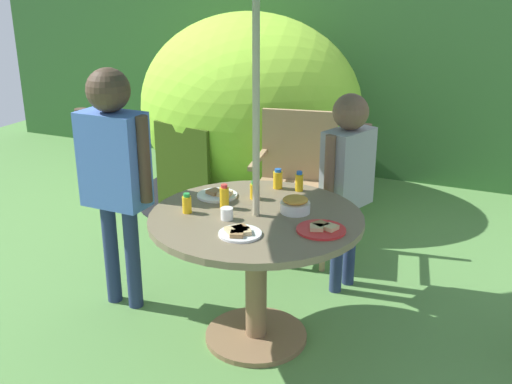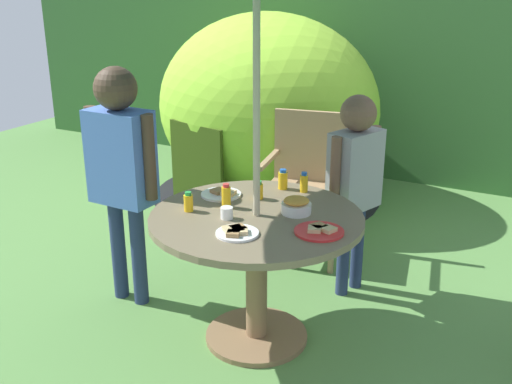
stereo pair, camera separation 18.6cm
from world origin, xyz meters
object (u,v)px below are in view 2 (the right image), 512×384
object	(u,v)px
plate_far_right	(319,231)
juice_bottle_near_right	(226,196)
garden_table	(257,247)
juice_bottle_mid_right	(258,191)
child_in_blue_shirt	(121,157)
cup_near	(227,213)
juice_bottle_near_left	(283,180)
plate_center_back	(237,232)
dome_tent	(267,108)
juice_bottle_far_left	(188,202)
child_in_grey_shirt	(355,170)
juice_bottle_mid_left	(304,183)
wooden_chair	(307,175)
plate_center_front	(222,194)
snack_bowl	(296,206)

from	to	relation	value
plate_far_right	juice_bottle_near_right	size ratio (longest dim) A/B	1.84
garden_table	juice_bottle_mid_right	bearing A→B (deg)	115.40
child_in_blue_shirt	cup_near	size ratio (longest dim) A/B	22.54
juice_bottle_near_left	cup_near	world-z (taller)	juice_bottle_near_left
juice_bottle_mid_right	plate_center_back	bearing A→B (deg)	-74.51
dome_tent	cup_near	world-z (taller)	dome_tent
juice_bottle_far_left	garden_table	bearing A→B (deg)	18.13
child_in_grey_shirt	juice_bottle_mid_left	bearing A→B (deg)	-11.77
juice_bottle_near_left	cup_near	size ratio (longest dim) A/B	1.84
plate_center_back	juice_bottle_mid_right	world-z (taller)	juice_bottle_mid_right
wooden_chair	child_in_blue_shirt	world-z (taller)	child_in_blue_shirt
plate_far_right	juice_bottle_far_left	distance (m)	0.71
juice_bottle_mid_left	juice_bottle_mid_right	distance (m)	0.28
wooden_chair	juice_bottle_mid_left	bearing A→B (deg)	-79.02
plate_center_back	juice_bottle_mid_right	distance (m)	0.50
plate_center_back	plate_far_right	bearing A→B (deg)	30.81
child_in_grey_shirt	cup_near	bearing A→B (deg)	-4.20
dome_tent	plate_far_right	size ratio (longest dim) A/B	10.27
plate_center_front	juice_bottle_far_left	world-z (taller)	juice_bottle_far_left
garden_table	child_in_blue_shirt	size ratio (longest dim) A/B	0.77
child_in_blue_shirt	juice_bottle_near_left	xyz separation A→B (m)	(0.83, 0.40, -0.13)
dome_tent	juice_bottle_far_left	xyz separation A→B (m)	(0.65, -2.21, -0.01)
juice_bottle_near_right	juice_bottle_far_left	world-z (taller)	juice_bottle_near_right
child_in_blue_shirt	dome_tent	bearing A→B (deg)	94.50
juice_bottle_near_left	plate_center_back	bearing A→B (deg)	-83.25
child_in_blue_shirt	juice_bottle_far_left	xyz separation A→B (m)	(0.54, -0.14, -0.13)
child_in_blue_shirt	juice_bottle_near_left	size ratio (longest dim) A/B	12.24
garden_table	wooden_chair	size ratio (longest dim) A/B	1.11
child_in_blue_shirt	snack_bowl	bearing A→B (deg)	6.70
plate_far_right	cup_near	size ratio (longest dim) A/B	3.79
wooden_chair	dome_tent	world-z (taller)	dome_tent
juice_bottle_near_right	juice_bottle_far_left	size ratio (longest dim) A/B	1.23
garden_table	juice_bottle_far_left	bearing A→B (deg)	-161.87
plate_far_right	cup_near	distance (m)	0.49
juice_bottle_near_left	juice_bottle_far_left	xyz separation A→B (m)	(-0.29, -0.54, -0.01)
juice_bottle_near_left	juice_bottle_mid_right	size ratio (longest dim) A/B	1.13
plate_far_right	juice_bottle_mid_right	bearing A→B (deg)	149.84
dome_tent	snack_bowl	bearing A→B (deg)	-45.69
child_in_blue_shirt	garden_table	bearing A→B (deg)	-0.00
plate_far_right	juice_bottle_far_left	size ratio (longest dim) A/B	2.27
garden_table	plate_center_front	xyz separation A→B (m)	(-0.31, 0.17, 0.19)
plate_center_back	plate_far_right	distance (m)	0.40
plate_center_front	juice_bottle_near_left	distance (m)	0.37
juice_bottle_mid_right	cup_near	xyz separation A→B (m)	(-0.01, -0.33, -0.02)
plate_center_front	juice_bottle_mid_right	bearing A→B (deg)	13.37
juice_bottle_near_right	juice_bottle_far_left	bearing A→B (deg)	-136.64
snack_bowl	plate_center_back	distance (m)	0.41
cup_near	wooden_chair	bearing A→B (deg)	94.64
juice_bottle_near_left	plate_far_right	bearing A→B (deg)	-49.02
juice_bottle_mid_left	cup_near	bearing A→B (deg)	-108.94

